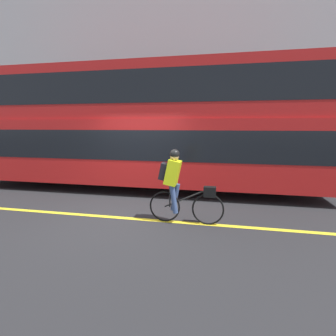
# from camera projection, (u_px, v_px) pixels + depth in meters

# --- Properties ---
(ground_plane) EXTENTS (80.00, 80.00, 0.00)m
(ground_plane) POSITION_uv_depth(u_px,v_px,m) (120.00, 215.00, 6.30)
(ground_plane) COLOR #232326
(road_center_line) EXTENTS (50.00, 0.14, 0.01)m
(road_center_line) POSITION_uv_depth(u_px,v_px,m) (118.00, 217.00, 6.13)
(road_center_line) COLOR yellow
(road_center_line) RESTS_ON ground_plane
(sidewalk_curb) EXTENTS (60.00, 2.52, 0.13)m
(sidewalk_curb) POSITION_uv_depth(u_px,v_px,m) (168.00, 173.00, 11.60)
(sidewalk_curb) COLOR gray
(sidewalk_curb) RESTS_ON ground_plane
(building_facade) EXTENTS (60.00, 0.30, 8.55)m
(building_facade) POSITION_uv_depth(u_px,v_px,m) (174.00, 79.00, 12.28)
(building_facade) COLOR #9E9EA3
(building_facade) RESTS_ON ground_plane
(bus) EXTENTS (11.70, 2.46, 3.96)m
(bus) POSITION_uv_depth(u_px,v_px,m) (141.00, 123.00, 8.65)
(bus) COLOR black
(bus) RESTS_ON ground_plane
(cyclist_on_bike) EXTENTS (1.65, 0.32, 1.63)m
(cyclist_on_bike) POSITION_uv_depth(u_px,v_px,m) (178.00, 184.00, 5.69)
(cyclist_on_bike) COLOR black
(cyclist_on_bike) RESTS_ON ground_plane
(trash_bin) EXTENTS (0.52, 0.52, 0.86)m
(trash_bin) POSITION_uv_depth(u_px,v_px,m) (105.00, 160.00, 12.00)
(trash_bin) COLOR #515156
(trash_bin) RESTS_ON sidewalk_curb
(street_sign_post) EXTENTS (0.36, 0.09, 2.23)m
(street_sign_post) POSITION_uv_depth(u_px,v_px,m) (233.00, 144.00, 10.69)
(street_sign_post) COLOR #59595B
(street_sign_post) RESTS_ON sidewalk_curb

